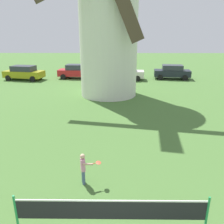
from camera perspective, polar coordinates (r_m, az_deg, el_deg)
windmill at (r=19.01m, az=-0.90°, el=23.46°), size 9.92×5.28×14.15m
tennis_net at (r=6.31m, az=-0.22°, el=-23.10°), size 4.91×0.06×1.10m
player_far at (r=8.05m, az=-7.00°, el=-13.30°), size 0.75×0.37×1.13m
parked_car_mustard at (r=27.59m, az=-20.95°, el=9.10°), size 4.53×2.49×1.56m
parked_car_red at (r=27.10m, az=-8.64°, el=9.95°), size 4.27×2.07×1.56m
parked_car_cream at (r=25.95m, az=2.99°, el=9.75°), size 4.49×2.14×1.56m
parked_car_black at (r=27.24m, az=14.64°, el=9.61°), size 4.13×2.28×1.56m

